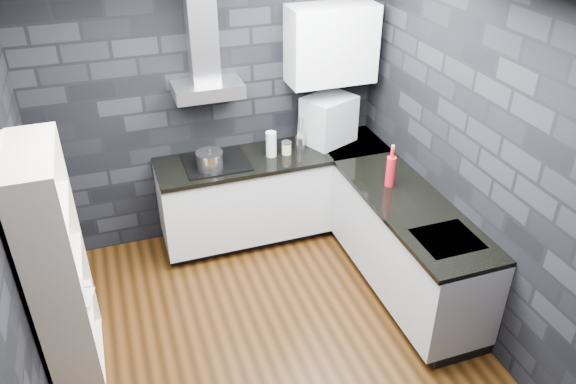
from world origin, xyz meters
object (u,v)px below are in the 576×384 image
bookshelf (57,269)px  fruit_bowl (55,271)px  utensil_crock (300,143)px  pot (210,161)px  appliance_garage (329,120)px  glass_vase (271,144)px  storage_jar (286,149)px  red_bottle (390,172)px

bookshelf → fruit_bowl: (0.00, -0.07, 0.04)m
fruit_bowl → utensil_crock: bearing=29.4°
bookshelf → fruit_bowl: bookshelf is taller
pot → appliance_garage: size_ratio=0.50×
fruit_bowl → appliance_garage: bearing=27.4°
glass_vase → storage_jar: 0.16m
utensil_crock → pot: bearing=-172.6°
utensil_crock → fruit_bowl: 2.52m
bookshelf → pot: bearing=37.2°
pot → fruit_bowl: size_ratio=1.10×
pot → bookshelf: bookshelf is taller
storage_jar → fruit_bowl: bearing=-150.1°
appliance_garage → red_bottle: appliance_garage is taller
bookshelf → fruit_bowl: 0.08m
glass_vase → utensil_crock: size_ratio=2.02×
red_bottle → bookshelf: (-2.68, -0.26, -0.13)m
storage_jar → bookshelf: size_ratio=0.06×
glass_vase → utensil_crock: (0.30, 0.06, -0.06)m
utensil_crock → fruit_bowl: bearing=-150.6°
storage_jar → red_bottle: size_ratio=0.40×
pot → glass_vase: bearing=5.8°
utensil_crock → fruit_bowl: utensil_crock is taller
storage_jar → appliance_garage: bearing=15.3°
appliance_garage → fruit_bowl: 2.84m
appliance_garage → bookshelf: 2.81m
storage_jar → bookshelf: bookshelf is taller
storage_jar → red_bottle: 1.06m
red_bottle → glass_vase: bearing=132.9°
pot → bookshelf: (-1.30, -1.05, -0.08)m
appliance_garage → fruit_bowl: (-2.51, -1.30, -0.19)m
appliance_garage → bookshelf: (-2.51, -1.23, -0.22)m
glass_vase → utensil_crock: bearing=10.7°
bookshelf → fruit_bowl: size_ratio=8.53×
glass_vase → storage_jar: size_ratio=2.24×
glass_vase → storage_jar: bearing=-2.9°
pot → glass_vase: (0.59, 0.06, 0.04)m
appliance_garage → bookshelf: bearing=-177.1°
appliance_garage → storage_jar: bearing=172.1°
pot → glass_vase: size_ratio=0.96×
glass_vase → red_bottle: bearing=-47.1°
fruit_bowl → red_bottle: bearing=7.1°
red_bottle → fruit_bowl: red_bottle is taller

